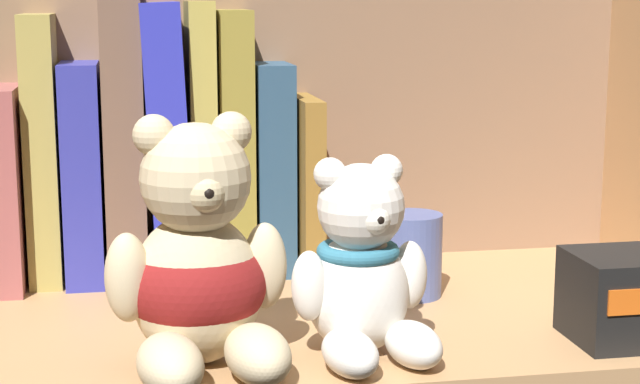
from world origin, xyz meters
The scene contains 15 objects.
shelf_board centered at (0.00, 0.00, 1.00)cm, with size 65.65×31.51×2.00cm, color tan.
shelf_back_panel centered at (0.00, 16.35, 16.77)cm, with size 68.05×1.20×33.54cm, color #806048.
book_3 centered at (-21.06, 13.72, 10.16)cm, with size 2.79×13.51×16.33cm, color #9B5050.
book_4 centered at (-18.08, 13.72, 13.00)cm, with size 2.60×9.65×22.00cm, color #A29448.
book_5 centered at (-14.95, 13.72, 11.06)cm, with size 3.09×11.18×18.13cm, color #2F349E.
book_6 centered at (-11.52, 13.72, 14.36)cm, with size 3.21×12.93×24.73cm, color brown.
book_7 centered at (-8.07, 13.72, 13.47)cm, with size 3.10×14.78×22.93cm, color #2A2FB9.
book_8 centered at (-5.17, 13.72, 13.52)cm, with size 2.13×11.51×23.03cm, color tan.
book_9 centered at (-2.39, 13.72, 13.16)cm, with size 2.85×9.69×22.31cm, color olive.
book_10 centered at (0.87, 13.72, 10.94)cm, with size 3.11×9.48×17.87cm, color navy.
book_11 centered at (3.58, 13.72, 9.54)cm, with size 1.72×14.41×15.09cm, color olive.
teddy_bear_larger centered at (-7.05, -10.04, 8.38)cm, with size 12.01×12.77×16.22cm.
teddy_bear_smaller centered at (3.59, -10.11, 7.65)cm, with size 9.85×10.25×13.22cm.
pillar_candle centered at (10.49, 2.71, 5.30)cm, with size 4.90×4.90×6.60cm, color #4C5B99.
small_product_box centered at (23.07, -10.43, 5.05)cm, with size 9.41×6.99×6.08cm.
Camera 1 is at (-10.94, -73.24, 25.12)cm, focal length 57.59 mm.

